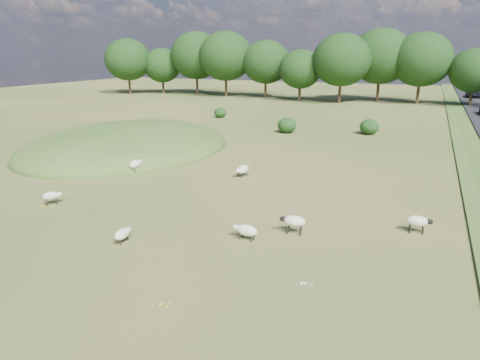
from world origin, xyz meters
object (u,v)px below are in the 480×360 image
object	(u,v)px
sheep_3	(243,170)
car_5	(473,94)
sheep_0	(51,196)
sheep_6	(136,164)
sheep_5	(418,221)
sheep_1	(294,221)
sheep_4	(246,230)
sheep_2	(122,234)

from	to	relation	value
sheep_3	car_5	world-z (taller)	car_5
sheep_0	sheep_3	size ratio (longest dim) A/B	0.70
sheep_6	sheep_5	bearing A→B (deg)	-100.28
sheep_0	sheep_5	xyz separation A→B (m)	(18.16, 3.85, 0.07)
sheep_5	sheep_6	xyz separation A→B (m)	(-17.80, 3.04, 0.08)
sheep_1	sheep_3	bearing A→B (deg)	-56.55
sheep_4	sheep_6	world-z (taller)	sheep_6
sheep_3	sheep_6	distance (m)	7.25
sheep_4	sheep_1	bearing A→B (deg)	-136.34
car_5	sheep_4	bearing A→B (deg)	-100.93
sheep_2	sheep_5	size ratio (longest dim) A/B	0.92
sheep_1	sheep_5	xyz separation A→B (m)	(5.12, 2.32, -0.03)
sheep_2	sheep_6	xyz separation A→B (m)	(-6.18, 9.20, 0.27)
sheep_1	sheep_4	bearing A→B (deg)	35.73
sheep_2	sheep_3	bearing A→B (deg)	-6.68
sheep_3	sheep_6	world-z (taller)	sheep_6
sheep_1	sheep_3	distance (m)	9.55
sheep_6	car_5	distance (m)	67.92
sheep_1	sheep_6	xyz separation A→B (m)	(-12.68, 5.36, 0.05)
sheep_6	sheep_3	bearing A→B (deg)	-72.66
sheep_6	sheep_0	bearing A→B (deg)	176.45
sheep_4	sheep_6	size ratio (longest dim) A/B	0.93
sheep_0	sheep_6	bearing A→B (deg)	39.42
sheep_5	sheep_0	bearing A→B (deg)	-173.84
sheep_0	sheep_2	xyz separation A→B (m)	(6.53, -2.31, -0.12)
sheep_3	sheep_0	bearing A→B (deg)	-26.98
sheep_6	sheep_4	bearing A→B (deg)	-122.40
car_5	sheep_0	bearing A→B (deg)	-109.48
sheep_0	sheep_6	size ratio (longest dim) A/B	0.73
sheep_4	car_5	xyz separation A→B (m)	(13.54, 70.14, 0.48)
sheep_0	car_5	xyz separation A→B (m)	(24.85, 70.24, 0.41)
sheep_2	sheep_0	bearing A→B (deg)	67.41
sheep_2	sheep_3	xyz separation A→B (m)	(0.71, 11.43, 0.09)
sheep_2	sheep_4	bearing A→B (deg)	-66.33
sheep_3	sheep_5	world-z (taller)	sheep_5
sheep_0	sheep_3	world-z (taller)	sheep_3
sheep_1	sheep_4	size ratio (longest dim) A/B	1.01
sheep_4	car_5	distance (m)	71.44
sheep_2	sheep_4	world-z (taller)	sheep_4
car_5	sheep_2	bearing A→B (deg)	-104.17
sheep_3	sheep_4	distance (m)	9.89
sheep_1	sheep_5	world-z (taller)	sheep_1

